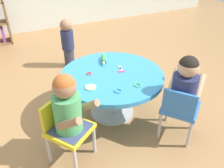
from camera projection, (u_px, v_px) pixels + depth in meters
name	position (u px, v px, depth m)	size (l,w,h in m)	color
ground_plane	(112.00, 112.00, 2.46)	(10.00, 10.00, 0.00)	#9E7247
craft_table	(112.00, 82.00, 2.27)	(0.98, 0.98, 0.46)	silver
child_chair_left	(66.00, 128.00, 1.81)	(0.42, 0.42, 0.54)	#B7B7BC
seated_child_left	(67.00, 106.00, 1.68)	(0.42, 0.44, 0.51)	#3F4772
child_chair_right	(180.00, 109.00, 2.01)	(0.42, 0.42, 0.54)	#B7B7BC
seated_child_right	(185.00, 84.00, 1.92)	(0.44, 0.42, 0.51)	#3F4772
toddler_standing	(68.00, 42.00, 3.15)	(0.17, 0.17, 0.67)	#33384C
rolling_pin	(104.00, 59.00, 2.42)	(0.12, 0.22, 0.05)	green
craft_scissors	(121.00, 70.00, 2.27)	(0.09, 0.14, 0.01)	silver
playdough_blob_0	(91.00, 87.00, 2.00)	(0.10, 0.10, 0.01)	#B2E58C
cookie_cutter_0	(89.00, 73.00, 2.21)	(0.05, 0.05, 0.01)	red
cookie_cutter_1	(138.00, 85.00, 2.03)	(0.06, 0.06, 0.01)	#4CB259
cookie_cutter_2	(118.00, 91.00, 1.96)	(0.07, 0.07, 0.01)	#3F99D8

